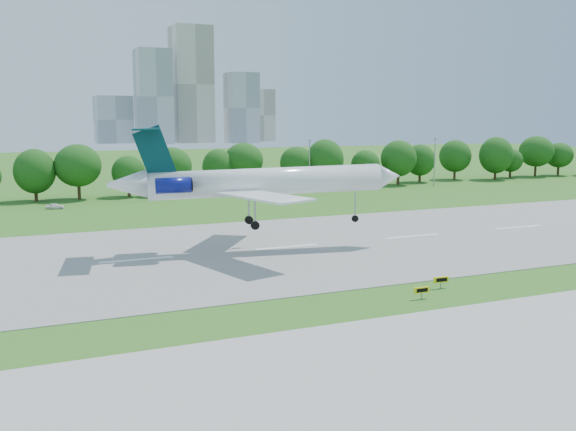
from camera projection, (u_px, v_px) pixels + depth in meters
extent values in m
plane|color=#2E691B|center=(189.00, 319.00, 55.70)|extent=(600.00, 600.00, 0.00)
cube|color=gray|center=(137.00, 260.00, 78.41)|extent=(400.00, 45.00, 0.08)
cube|color=#ADADA8|center=(263.00, 401.00, 39.34)|extent=(400.00, 23.00, 0.08)
cylinder|color=#382314|center=(172.00, 186.00, 146.81)|extent=(0.70, 0.70, 3.60)
sphere|color=#12390E|center=(172.00, 167.00, 146.15)|extent=(8.40, 8.40, 8.40)
cylinder|color=#382314|center=(328.00, 180.00, 162.39)|extent=(0.70, 0.70, 3.60)
sphere|color=#12390E|center=(329.00, 162.00, 161.73)|extent=(8.40, 8.40, 8.40)
cylinder|color=#382314|center=(457.00, 174.00, 177.97)|extent=(0.70, 0.70, 3.60)
sphere|color=#12390E|center=(458.00, 158.00, 177.31)|extent=(8.40, 8.40, 8.40)
cylinder|color=#382314|center=(565.00, 170.00, 193.55)|extent=(0.70, 0.70, 3.60)
sphere|color=#12390E|center=(566.00, 155.00, 192.89)|extent=(8.40, 8.40, 8.40)
cylinder|color=gray|center=(159.00, 172.00, 135.14)|extent=(0.24, 0.24, 12.00)
cube|color=gray|center=(158.00, 143.00, 134.22)|extent=(0.90, 0.25, 0.18)
cylinder|color=gray|center=(309.00, 167.00, 148.78)|extent=(0.24, 0.24, 12.00)
cube|color=gray|center=(310.00, 140.00, 147.86)|extent=(0.90, 0.25, 0.18)
cylinder|color=gray|center=(434.00, 163.00, 162.41)|extent=(0.24, 0.24, 12.00)
cube|color=gray|center=(435.00, 139.00, 161.49)|extent=(0.90, 0.25, 0.18)
cube|color=#B2B2B7|center=(153.00, 97.00, 425.50)|extent=(22.00, 22.00, 62.00)
cube|color=beige|center=(191.00, 85.00, 449.46)|extent=(26.00, 26.00, 80.00)
cube|color=#B2B2B7|center=(242.00, 108.00, 445.38)|extent=(20.00, 20.00, 48.00)
cube|color=beige|center=(260.00, 115.00, 477.81)|extent=(18.00, 18.00, 38.00)
cube|color=#B2B2B7|center=(113.00, 120.00, 441.52)|extent=(24.00, 24.00, 32.00)
cylinder|color=white|center=(267.00, 182.00, 83.73)|extent=(30.89, 8.64, 4.18)
cone|color=white|center=(388.00, 176.00, 87.63)|extent=(3.89, 4.08, 3.64)
cone|color=white|center=(127.00, 184.00, 79.58)|extent=(5.50, 4.35, 3.67)
cube|color=white|center=(264.00, 196.00, 76.59)|extent=(8.46, 14.16, 0.36)
cube|color=white|center=(244.00, 184.00, 90.33)|extent=(11.75, 13.84, 0.36)
cube|color=#05333B|center=(154.00, 153.00, 79.80)|extent=(5.30, 1.38, 6.93)
cube|color=#05333B|center=(145.00, 129.00, 79.12)|extent=(4.84, 10.12, 0.29)
cylinder|color=navy|center=(173.00, 185.00, 78.31)|extent=(4.59, 2.64, 2.03)
cylinder|color=navy|center=(171.00, 181.00, 83.42)|extent=(4.59, 2.64, 2.03)
cylinder|color=gray|center=(355.00, 206.00, 87.12)|extent=(0.20, 0.20, 3.58)
cylinder|color=black|center=(355.00, 219.00, 87.39)|extent=(0.96, 0.46, 0.92)
cylinder|color=gray|center=(255.00, 212.00, 81.63)|extent=(0.25, 0.25, 3.58)
cylinder|color=black|center=(255.00, 225.00, 81.90)|extent=(1.18, 0.64, 1.12)
cylinder|color=gray|center=(249.00, 207.00, 85.95)|extent=(0.25, 0.25, 3.58)
cylinder|color=black|center=(249.00, 220.00, 86.22)|extent=(1.18, 0.64, 1.12)
cube|color=gray|center=(421.00, 295.00, 61.72)|extent=(0.11, 0.11, 0.73)
cube|color=#FFE90D|center=(422.00, 290.00, 61.64)|extent=(1.66, 0.23, 0.57)
cube|color=black|center=(422.00, 290.00, 61.54)|extent=(1.24, 0.05, 0.36)
cube|color=gray|center=(441.00, 285.00, 65.56)|extent=(0.11, 0.11, 0.75)
cube|color=#FFE90D|center=(441.00, 280.00, 65.48)|extent=(1.72, 0.31, 0.59)
cube|color=black|center=(442.00, 280.00, 65.37)|extent=(1.28, 0.11, 0.37)
imported|color=white|center=(55.00, 206.00, 122.64)|extent=(3.50, 2.21, 1.11)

